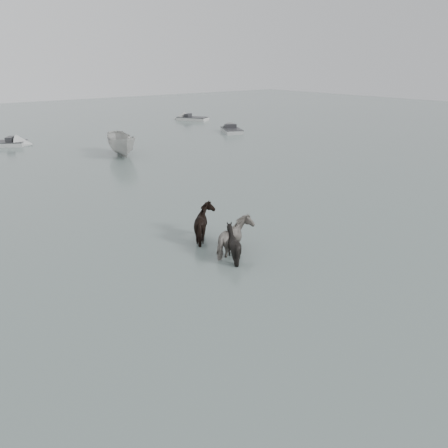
{
  "coord_description": "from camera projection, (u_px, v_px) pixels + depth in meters",
  "views": [
    {
      "loc": [
        -9.05,
        -11.12,
        6.63
      ],
      "look_at": [
        0.28,
        0.62,
        1.0
      ],
      "focal_mm": 35.0,
      "sensor_mm": 36.0,
      "label": 1
    }
  ],
  "objects": [
    {
      "name": "ground",
      "position": [
        229.0,
        256.0,
        15.75
      ],
      "size": [
        140.0,
        140.0,
        0.0
      ],
      "primitive_type": "plane",
      "color": "slate",
      "rests_on": "ground"
    },
    {
      "name": "skiff_port",
      "position": [
        232.0,
        129.0,
        42.71
      ],
      "size": [
        3.36,
        4.62,
        0.75
      ],
      "primitive_type": null,
      "rotation": [
        0.0,
        0.0,
        1.11
      ],
      "color": "#9FA19F",
      "rests_on": "ground"
    },
    {
      "name": "skiff_star",
      "position": [
        193.0,
        117.0,
        51.46
      ],
      "size": [
        3.84,
        5.1,
        0.75
      ],
      "primitive_type": null,
      "rotation": [
        0.0,
        0.0,
        2.09
      ],
      "color": "beige",
      "rests_on": "ground"
    },
    {
      "name": "pony_pinto",
      "position": [
        234.0,
        231.0,
        15.84
      ],
      "size": [
        2.11,
        1.63,
        1.62
      ],
      "primitive_type": "imported",
      "rotation": [
        0.0,
        0.0,
        2.02
      ],
      "color": "black",
      "rests_on": "ground"
    },
    {
      "name": "pony_black",
      "position": [
        233.0,
        240.0,
        15.4
      ],
      "size": [
        1.59,
        1.5,
        1.39
      ],
      "primitive_type": "imported",
      "rotation": [
        0.0,
        0.0,
        1.94
      ],
      "color": "black",
      "rests_on": "ground"
    },
    {
      "name": "boat_small",
      "position": [
        122.0,
        143.0,
        32.22
      ],
      "size": [
        2.95,
        5.02,
        1.82
      ],
      "primitive_type": "imported",
      "rotation": [
        0.0,
        0.0,
        -0.27
      ],
      "color": "#B1B1AD",
      "rests_on": "ground"
    },
    {
      "name": "skiff_mid",
      "position": [
        4.0,
        141.0,
        35.93
      ],
      "size": [
        4.75,
        3.8,
        0.75
      ],
      "primitive_type": null,
      "rotation": [
        0.0,
        0.0,
        -0.56
      ],
      "color": "#ACAEAC",
      "rests_on": "ground"
    },
    {
      "name": "pony_dark",
      "position": [
        207.0,
        220.0,
        17.07
      ],
      "size": [
        1.65,
        1.82,
        1.56
      ],
      "primitive_type": "imported",
      "rotation": [
        0.0,
        0.0,
        1.34
      ],
      "color": "black",
      "rests_on": "ground"
    }
  ]
}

